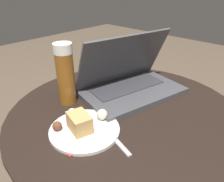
# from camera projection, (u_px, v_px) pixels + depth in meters

# --- Properties ---
(table) EXTENTS (0.75, 0.75, 0.54)m
(table) POSITION_uv_depth(u_px,v_px,m) (124.00, 144.00, 0.78)
(table) COLOR #515156
(table) RESTS_ON ground_plane
(napkin) EXTENTS (0.16, 0.12, 0.00)m
(napkin) POSITION_uv_depth(u_px,v_px,m) (84.00, 133.00, 0.60)
(napkin) COLOR #B7332D
(napkin) RESTS_ON table
(laptop) EXTENTS (0.40, 0.29, 0.22)m
(laptop) POSITION_uv_depth(u_px,v_px,m) (129.00, 81.00, 0.80)
(laptop) COLOR #47474C
(laptop) RESTS_ON table
(beer_glass) EXTENTS (0.06, 0.06, 0.21)m
(beer_glass) POSITION_uv_depth(u_px,v_px,m) (65.00, 74.00, 0.71)
(beer_glass) COLOR brown
(beer_glass) RESTS_ON table
(snack_plate) EXTENTS (0.20, 0.20, 0.06)m
(snack_plate) POSITION_uv_depth(u_px,v_px,m) (83.00, 126.00, 0.61)
(snack_plate) COLOR silver
(snack_plate) RESTS_ON table
(fork) EXTENTS (0.07, 0.18, 0.00)m
(fork) POSITION_uv_depth(u_px,v_px,m) (108.00, 132.00, 0.61)
(fork) COLOR #B2B2B7
(fork) RESTS_ON table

